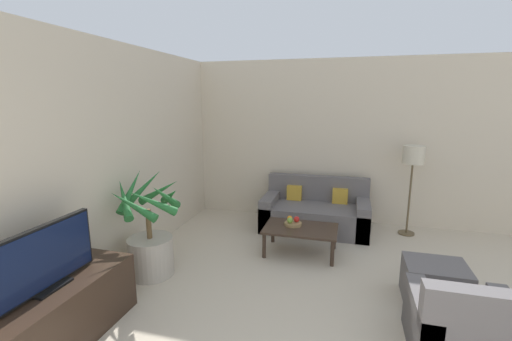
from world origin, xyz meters
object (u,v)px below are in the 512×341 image
object	(u,v)px
coffee_table	(301,231)
orange_fruit	(290,218)
television	(46,258)
apple_green	(290,220)
tv_console	(54,318)
fruit_bowl	(293,224)
potted_palm	(150,240)
floor_lamp	(413,160)
ottoman	(435,283)
sofa_loveseat	(315,213)
armchair	(466,331)
apple_red	(297,219)

from	to	relation	value
coffee_table	orange_fruit	bearing A→B (deg)	147.82
television	apple_green	world-z (taller)	television
tv_console	apple_green	bearing A→B (deg)	56.56
apple_green	fruit_bowl	bearing A→B (deg)	45.33
television	potted_palm	size ratio (longest dim) A/B	0.74
floor_lamp	ottoman	xyz separation A→B (m)	(-0.01, -1.88, -0.95)
sofa_loveseat	floor_lamp	world-z (taller)	floor_lamp
tv_console	ottoman	size ratio (longest dim) A/B	2.47
fruit_bowl	television	bearing A→B (deg)	-123.59
armchair	tv_console	bearing A→B (deg)	-167.01
sofa_loveseat	potted_palm	bearing A→B (deg)	-130.68
potted_palm	apple_red	world-z (taller)	potted_palm
armchair	television	bearing A→B (deg)	-167.00
coffee_table	apple_red	xyz separation A→B (m)	(-0.07, 0.09, 0.12)
sofa_loveseat	apple_green	distance (m)	1.00
tv_console	fruit_bowl	world-z (taller)	tv_console
sofa_loveseat	armchair	xyz separation A→B (m)	(1.44, -2.56, -0.02)
coffee_table	apple_green	distance (m)	0.20
coffee_table	armchair	bearing A→B (deg)	-46.11
floor_lamp	apple_green	distance (m)	2.10
ottoman	sofa_loveseat	bearing A→B (deg)	128.53
apple_green	armchair	world-z (taller)	armchair
floor_lamp	coffee_table	xyz separation A→B (m)	(-1.50, -1.11, -0.84)
sofa_loveseat	floor_lamp	distance (m)	1.66
ottoman	floor_lamp	bearing A→B (deg)	89.72
apple_red	armchair	size ratio (longest dim) A/B	0.10
tv_console	orange_fruit	world-z (taller)	tv_console
television	floor_lamp	bearing A→B (deg)	47.18
fruit_bowl	apple_green	world-z (taller)	apple_green
tv_console	apple_red	bearing A→B (deg)	55.96
television	orange_fruit	bearing A→B (deg)	57.84
potted_palm	tv_console	bearing A→B (deg)	-93.79
fruit_bowl	apple_red	xyz separation A→B (m)	(0.04, 0.03, 0.06)
coffee_table	tv_console	bearing A→B (deg)	-126.11
potted_palm	coffee_table	distance (m)	1.93
potted_palm	sofa_loveseat	xyz separation A→B (m)	(1.72, 2.01, -0.16)
television	floor_lamp	xyz separation A→B (m)	(3.20, 3.46, 0.35)
floor_lamp	armchair	bearing A→B (deg)	-89.15
sofa_loveseat	apple_green	size ratio (longest dim) A/B	20.84
television	fruit_bowl	distance (m)	2.91
potted_palm	coffee_table	bearing A→B (deg)	32.59
armchair	fruit_bowl	bearing A→B (deg)	134.91
potted_palm	apple_red	bearing A→B (deg)	35.84
sofa_loveseat	floor_lamp	bearing A→B (deg)	5.89
potted_palm	fruit_bowl	size ratio (longest dim) A/B	5.33
sofa_loveseat	coffee_table	size ratio (longest dim) A/B	1.71
coffee_table	apple_green	bearing A→B (deg)	172.66
apple_green	sofa_loveseat	bearing A→B (deg)	75.27
sofa_loveseat	apple_red	world-z (taller)	sofa_loveseat
tv_console	potted_palm	distance (m)	1.32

